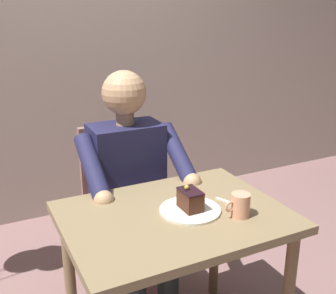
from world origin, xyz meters
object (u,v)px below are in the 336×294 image
object	(u,v)px
dining_table	(175,235)
chair	(122,199)
cake_slice	(190,199)
dessert_spoon	(232,205)
seated_person	(133,187)
coffee_cup	(240,205)

from	to	relation	value
dining_table	chair	xyz separation A→B (m)	(0.00, -0.64, -0.11)
chair	cake_slice	world-z (taller)	chair
dessert_spoon	seated_person	bearing A→B (deg)	-64.29
dining_table	cake_slice	bearing A→B (deg)	169.58
chair	cake_slice	size ratio (longest dim) A/B	8.24
dining_table	seated_person	size ratio (longest dim) A/B	0.74
seated_person	coffee_cup	bearing A→B (deg)	110.14
dessert_spoon	chair	bearing A→B (deg)	-70.20
chair	coffee_cup	distance (m)	0.85
dining_table	seated_person	distance (m)	0.47
dessert_spoon	dining_table	bearing A→B (deg)	-11.14
dining_table	coffee_cup	distance (m)	0.30
cake_slice	coffee_cup	distance (m)	0.20
chair	seated_person	bearing A→B (deg)	90.00
chair	dessert_spoon	distance (m)	0.76
dining_table	cake_slice	size ratio (longest dim) A/B	8.23
dining_table	seated_person	xyz separation A→B (m)	(0.00, -0.46, 0.03)
chair	cake_slice	bearing A→B (deg)	95.68
chair	seated_person	xyz separation A→B (m)	(0.00, 0.17, 0.15)
cake_slice	dessert_spoon	distance (m)	0.19
dining_table	chair	bearing A→B (deg)	-90.00
dining_table	cake_slice	distance (m)	0.17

